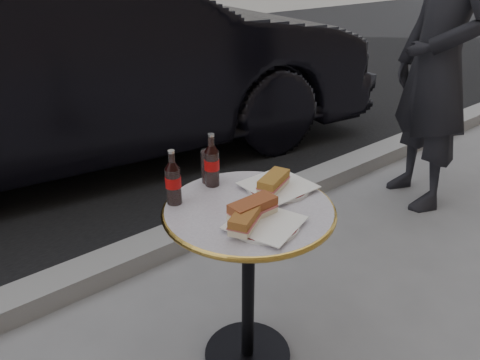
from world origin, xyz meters
TOP-DOWN VIEW (x-y plane):
  - ground at (0.00, 0.00)m, footprint 80.00×80.00m
  - curb at (0.00, 0.90)m, footprint 40.00×0.20m
  - bistro_table at (0.00, 0.00)m, footprint 0.62×0.62m
  - plate_left at (-0.04, -0.13)m, footprint 0.26×0.26m
  - plate_right at (0.18, 0.04)m, footprint 0.28×0.28m
  - sandwich_left_a at (-0.11, -0.11)m, footprint 0.17×0.14m
  - sandwich_left_b at (-0.05, -0.08)m, footprint 0.17×0.08m
  - sandwich_right at (0.14, 0.03)m, footprint 0.17×0.13m
  - cola_bottle_left at (-0.19, 0.19)m, footprint 0.08×0.08m
  - cola_bottle_right at (0.00, 0.22)m, footprint 0.07×0.07m
  - cola_glass at (0.01, 0.25)m, footprint 0.08×0.08m
  - parked_car at (0.38, 2.49)m, footprint 2.34×4.96m
  - pedestrian at (1.82, 0.36)m, footprint 0.68×0.79m

SIDE VIEW (x-z plane):
  - ground at x=0.00m, z-range 0.00..0.00m
  - curb at x=0.00m, z-range -0.01..0.11m
  - bistro_table at x=0.00m, z-range 0.00..0.73m
  - plate_left at x=-0.04m, z-range 0.73..0.74m
  - plate_right at x=0.18m, z-range 0.73..0.75m
  - sandwich_left_a at x=-0.11m, z-range 0.74..0.80m
  - sandwich_right at x=0.14m, z-range 0.75..0.80m
  - sandwich_left_b at x=-0.05m, z-range 0.74..0.80m
  - parked_car at x=0.38m, z-range 0.00..1.57m
  - cola_glass at x=0.01m, z-range 0.73..0.86m
  - cola_bottle_left at x=-0.19m, z-range 0.73..0.94m
  - cola_bottle_right at x=0.00m, z-range 0.73..0.94m
  - pedestrian at x=1.82m, z-range 0.00..1.84m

